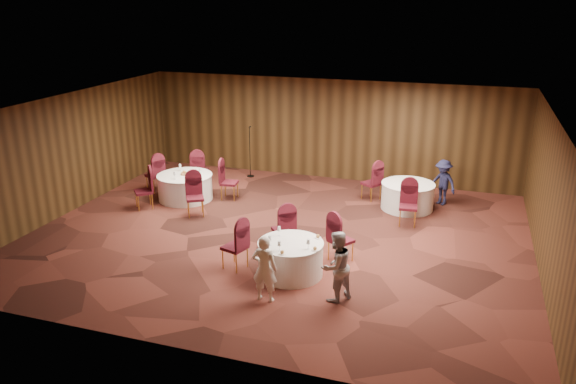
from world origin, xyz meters
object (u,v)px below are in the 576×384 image
(mic_stand, at_px, (250,162))
(woman_b, at_px, (336,266))
(table_main, at_px, (291,258))
(table_right, at_px, (407,196))
(table_left, at_px, (185,187))
(man_c, at_px, (443,182))
(woman_a, at_px, (265,269))

(mic_stand, bearing_deg, woman_b, -56.60)
(table_main, distance_m, table_right, 5.12)
(table_left, height_order, table_right, same)
(mic_stand, distance_m, man_c, 6.21)
(table_main, height_order, woman_a, woman_a)
(mic_stand, bearing_deg, woman_a, -66.19)
(mic_stand, height_order, man_c, mic_stand)
(table_main, height_order, table_left, same)
(man_c, bearing_deg, table_main, -84.46)
(table_right, relative_size, woman_a, 1.07)
(woman_a, bearing_deg, man_c, -115.18)
(woman_b, relative_size, man_c, 1.09)
(table_left, bearing_deg, woman_b, -37.63)
(woman_a, relative_size, man_c, 1.04)
(table_left, relative_size, man_c, 1.22)
(table_main, bearing_deg, mic_stand, 118.78)
(table_main, relative_size, woman_a, 1.02)
(table_right, relative_size, man_c, 1.12)
(table_main, xyz_separation_m, table_left, (-4.38, 3.54, -0.00))
(table_main, bearing_deg, man_c, 62.88)
(table_left, height_order, woman_a, woman_a)
(table_left, xyz_separation_m, woman_a, (4.23, -4.73, 0.31))
(table_main, relative_size, table_left, 0.88)
(table_left, distance_m, man_c, 7.40)
(table_left, relative_size, mic_stand, 0.95)
(table_left, relative_size, woman_b, 1.12)
(table_left, xyz_separation_m, woman_b, (5.53, -4.26, 0.34))
(table_right, xyz_separation_m, woman_b, (-0.73, -5.49, 0.34))
(table_main, height_order, table_right, same)
(table_left, xyz_separation_m, mic_stand, (0.99, 2.62, 0.12))
(table_right, height_order, mic_stand, mic_stand)
(table_right, bearing_deg, woman_a, -108.83)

